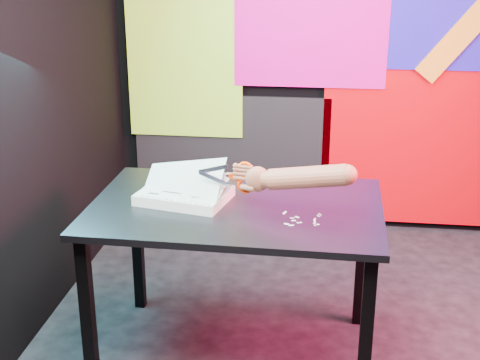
# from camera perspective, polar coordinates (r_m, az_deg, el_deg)

# --- Properties ---
(room) EXTENTS (3.01, 3.01, 2.71)m
(room) POSITION_cam_1_polar(r_m,az_deg,el_deg) (2.80, 10.38, 9.72)
(room) COLOR black
(room) RESTS_ON ground
(backdrop) EXTENTS (2.88, 0.05, 2.08)m
(backdrop) POSITION_cam_1_polar(r_m,az_deg,el_deg) (4.31, 10.06, 7.83)
(backdrop) COLOR #C90009
(backdrop) RESTS_ON ground
(work_table) EXTENTS (1.26, 0.85, 0.75)m
(work_table) POSITION_cam_1_polar(r_m,az_deg,el_deg) (2.91, -0.34, -3.65)
(work_table) COLOR black
(work_table) RESTS_ON ground
(printout_stack) EXTENTS (0.42, 0.35, 0.20)m
(printout_stack) POSITION_cam_1_polar(r_m,az_deg,el_deg) (2.93, -4.77, -1.28)
(printout_stack) COLOR beige
(printout_stack) RESTS_ON work_table
(scissors) EXTENTS (0.24, 0.06, 0.14)m
(scissors) POSITION_cam_1_polar(r_m,az_deg,el_deg) (2.78, 0.12, 0.25)
(scissors) COLOR silver
(scissors) RESTS_ON printout_stack
(hand_forearm) EXTENTS (0.50, 0.16, 0.16)m
(hand_forearm) POSITION_cam_1_polar(r_m,az_deg,el_deg) (2.70, 5.05, 0.22)
(hand_forearm) COLOR brown
(hand_forearm) RESTS_ON work_table
(paper_clippings) EXTENTS (0.16, 0.15, 0.00)m
(paper_clippings) POSITION_cam_1_polar(r_m,az_deg,el_deg) (2.73, 5.28, -3.43)
(paper_clippings) COLOR silver
(paper_clippings) RESTS_ON work_table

